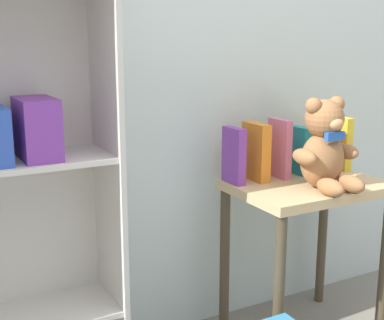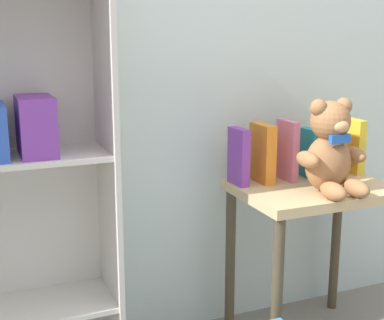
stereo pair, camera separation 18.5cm
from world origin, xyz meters
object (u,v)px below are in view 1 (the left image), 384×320
(book_standing_orange, at_px, (256,152))
(book_standing_teal, at_px, (299,150))
(book_standing_yellow, at_px, (338,143))
(book_standing_purple, at_px, (234,156))
(bookshelf_side, at_px, (10,133))
(display_table, at_px, (306,211))
(book_standing_pink, at_px, (279,148))
(book_standing_red, at_px, (319,148))
(teddy_bear, at_px, (325,147))

(book_standing_orange, height_order, book_standing_teal, book_standing_orange)
(book_standing_teal, xyz_separation_m, book_standing_yellow, (0.21, -0.00, 0.01))
(book_standing_purple, xyz_separation_m, book_standing_orange, (0.10, 0.00, 0.00))
(bookshelf_side, relative_size, book_standing_yellow, 7.35)
(book_standing_yellow, bearing_deg, display_table, -152.99)
(book_standing_orange, distance_m, book_standing_teal, 0.21)
(book_standing_teal, bearing_deg, book_standing_yellow, -2.23)
(display_table, bearing_deg, book_standing_teal, 66.57)
(bookshelf_side, distance_m, book_standing_purple, 0.82)
(bookshelf_side, relative_size, book_standing_teal, 8.36)
(book_standing_purple, relative_size, book_standing_yellow, 0.97)
(book_standing_purple, relative_size, book_standing_pink, 0.92)
(book_standing_red, bearing_deg, book_standing_pink, 178.19)
(teddy_bear, relative_size, book_standing_pink, 1.44)
(display_table, xyz_separation_m, book_standing_teal, (0.05, 0.12, 0.22))
(display_table, distance_m, book_standing_orange, 0.31)
(book_standing_red, bearing_deg, teddy_bear, -129.76)
(book_standing_pink, relative_size, book_standing_yellow, 1.05)
(teddy_bear, relative_size, book_standing_teal, 1.73)
(book_standing_orange, height_order, book_standing_red, book_standing_orange)
(bookshelf_side, relative_size, book_standing_pink, 6.98)
(book_standing_pink, bearing_deg, book_standing_yellow, 0.21)
(display_table, xyz_separation_m, book_standing_pink, (-0.05, 0.12, 0.24))
(book_standing_purple, height_order, book_standing_red, book_standing_purple)
(teddy_bear, height_order, book_standing_yellow, teddy_bear)
(book_standing_purple, height_order, book_standing_pink, book_standing_pink)
(book_standing_pink, distance_m, book_standing_teal, 0.11)
(teddy_bear, relative_size, book_standing_purple, 1.57)
(display_table, bearing_deg, teddy_bear, -92.20)
(book_standing_yellow, bearing_deg, book_standing_red, -177.49)
(teddy_bear, height_order, book_standing_pink, teddy_bear)
(teddy_bear, height_order, book_standing_orange, teddy_bear)
(book_standing_yellow, bearing_deg, teddy_bear, -138.84)
(book_standing_orange, bearing_deg, book_standing_pink, -5.83)
(book_standing_pink, bearing_deg, bookshelf_side, 177.34)
(display_table, height_order, book_standing_teal, book_standing_teal)
(book_standing_orange, bearing_deg, bookshelf_side, 179.23)
(bookshelf_side, height_order, book_standing_purple, bookshelf_side)
(book_standing_pink, relative_size, book_standing_teal, 1.20)
(book_standing_purple, bearing_deg, bookshelf_side, 175.25)
(bookshelf_side, bearing_deg, book_standing_red, -1.89)
(bookshelf_side, xyz_separation_m, book_standing_teal, (1.11, -0.04, -0.16))
(display_table, relative_size, book_standing_orange, 2.88)
(book_standing_pink, bearing_deg, book_standing_orange, 172.80)
(book_standing_orange, xyz_separation_m, book_standing_pink, (0.10, -0.01, 0.00))
(book_standing_orange, bearing_deg, teddy_bear, -54.15)
(teddy_bear, distance_m, book_standing_pink, 0.22)
(book_standing_pink, xyz_separation_m, book_standing_teal, (0.10, 0.00, -0.02))
(display_table, bearing_deg, book_standing_red, 37.10)
(book_standing_teal, height_order, book_standing_yellow, book_standing_yellow)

